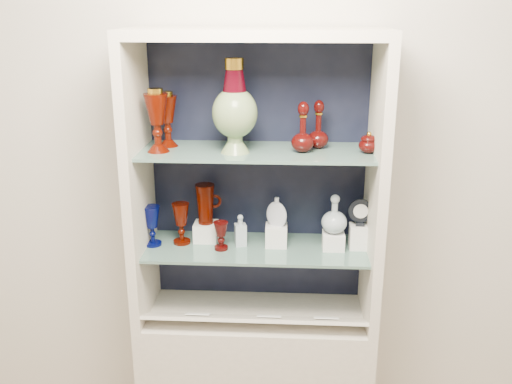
# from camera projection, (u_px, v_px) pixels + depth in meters

# --- Properties ---
(wall_back) EXTENTS (3.50, 0.02, 2.80)m
(wall_back) POSITION_uv_depth(u_px,v_px,m) (259.00, 155.00, 2.49)
(wall_back) COLOR beige
(wall_back) RESTS_ON ground
(cabinet_base) EXTENTS (1.00, 0.40, 0.75)m
(cabinet_base) POSITION_uv_depth(u_px,v_px,m) (256.00, 384.00, 2.60)
(cabinet_base) COLOR beige
(cabinet_base) RESTS_ON ground
(cabinet_back_panel) EXTENTS (0.98, 0.02, 1.15)m
(cabinet_back_panel) POSITION_uv_depth(u_px,v_px,m) (259.00, 173.00, 2.48)
(cabinet_back_panel) COLOR black
(cabinet_back_panel) RESTS_ON cabinet_base
(cabinet_side_left) EXTENTS (0.04, 0.40, 1.15)m
(cabinet_side_left) POSITION_uv_depth(u_px,v_px,m) (139.00, 184.00, 2.33)
(cabinet_side_left) COLOR beige
(cabinet_side_left) RESTS_ON cabinet_base
(cabinet_side_right) EXTENTS (0.04, 0.40, 1.15)m
(cabinet_side_right) POSITION_uv_depth(u_px,v_px,m) (376.00, 188.00, 2.28)
(cabinet_side_right) COLOR beige
(cabinet_side_right) RESTS_ON cabinet_base
(cabinet_top_cap) EXTENTS (1.00, 0.40, 0.04)m
(cabinet_top_cap) POSITION_uv_depth(u_px,v_px,m) (256.00, 34.00, 2.12)
(cabinet_top_cap) COLOR beige
(cabinet_top_cap) RESTS_ON cabinet_side_left
(shelf_lower) EXTENTS (0.92, 0.34, 0.01)m
(shelf_lower) POSITION_uv_depth(u_px,v_px,m) (256.00, 248.00, 2.41)
(shelf_lower) COLOR slate
(shelf_lower) RESTS_ON cabinet_side_left
(shelf_upper) EXTENTS (0.92, 0.34, 0.01)m
(shelf_upper) POSITION_uv_depth(u_px,v_px,m) (256.00, 152.00, 2.28)
(shelf_upper) COLOR slate
(shelf_upper) RESTS_ON cabinet_side_left
(label_ledge) EXTENTS (0.92, 0.17, 0.09)m
(label_ledge) POSITION_uv_depth(u_px,v_px,m) (254.00, 319.00, 2.37)
(label_ledge) COLOR beige
(label_ledge) RESTS_ON cabinet_base
(label_card_0) EXTENTS (0.10, 0.06, 0.03)m
(label_card_0) POSITION_uv_depth(u_px,v_px,m) (198.00, 314.00, 2.38)
(label_card_0) COLOR white
(label_card_0) RESTS_ON label_ledge
(label_card_1) EXTENTS (0.10, 0.06, 0.03)m
(label_card_1) POSITION_uv_depth(u_px,v_px,m) (326.00, 318.00, 2.35)
(label_card_1) COLOR white
(label_card_1) RESTS_ON label_ledge
(label_card_2) EXTENTS (0.10, 0.06, 0.03)m
(label_card_2) POSITION_uv_depth(u_px,v_px,m) (269.00, 316.00, 2.36)
(label_card_2) COLOR white
(label_card_2) RESTS_ON label_ledge
(pedestal_lamp_left) EXTENTS (0.10, 0.10, 0.25)m
(pedestal_lamp_left) POSITION_uv_depth(u_px,v_px,m) (157.00, 120.00, 2.22)
(pedestal_lamp_left) COLOR #470C01
(pedestal_lamp_left) RESTS_ON shelf_upper
(pedestal_lamp_right) EXTENTS (0.10, 0.10, 0.22)m
(pedestal_lamp_right) POSITION_uv_depth(u_px,v_px,m) (167.00, 119.00, 2.31)
(pedestal_lamp_right) COLOR #470C01
(pedestal_lamp_right) RESTS_ON shelf_upper
(enamel_urn) EXTENTS (0.23, 0.23, 0.36)m
(enamel_urn) POSITION_uv_depth(u_px,v_px,m) (235.00, 106.00, 2.19)
(enamel_urn) COLOR #094420
(enamel_urn) RESTS_ON shelf_upper
(ruby_decanter_a) EXTENTS (0.11, 0.11, 0.22)m
(ruby_decanter_a) POSITION_uv_depth(u_px,v_px,m) (319.00, 122.00, 2.27)
(ruby_decanter_a) COLOR #3D0907
(ruby_decanter_a) RESTS_ON shelf_upper
(ruby_decanter_b) EXTENTS (0.12, 0.12, 0.21)m
(ruby_decanter_b) POSITION_uv_depth(u_px,v_px,m) (303.00, 126.00, 2.21)
(ruby_decanter_b) COLOR #3D0907
(ruby_decanter_b) RESTS_ON shelf_upper
(lidded_bowl) EXTENTS (0.09, 0.09, 0.09)m
(lidded_bowl) POSITION_uv_depth(u_px,v_px,m) (369.00, 142.00, 2.22)
(lidded_bowl) COLOR #3D0907
(lidded_bowl) RESTS_ON shelf_upper
(cobalt_goblet) EXTENTS (0.08, 0.08, 0.17)m
(cobalt_goblet) POSITION_uv_depth(u_px,v_px,m) (152.00, 226.00, 2.40)
(cobalt_goblet) COLOR #040942
(cobalt_goblet) RESTS_ON shelf_lower
(ruby_goblet_tall) EXTENTS (0.08, 0.08, 0.18)m
(ruby_goblet_tall) POSITION_uv_depth(u_px,v_px,m) (181.00, 223.00, 2.42)
(ruby_goblet_tall) COLOR #470C01
(ruby_goblet_tall) RESTS_ON shelf_lower
(ruby_goblet_small) EXTENTS (0.08, 0.08, 0.12)m
(ruby_goblet_small) POSITION_uv_depth(u_px,v_px,m) (221.00, 236.00, 2.36)
(ruby_goblet_small) COLOR #3D0907
(ruby_goblet_small) RESTS_ON shelf_lower
(riser_ruby_pitcher) EXTENTS (0.10, 0.10, 0.08)m
(riser_ruby_pitcher) POSITION_uv_depth(u_px,v_px,m) (206.00, 231.00, 2.46)
(riser_ruby_pitcher) COLOR silver
(riser_ruby_pitcher) RESTS_ON shelf_lower
(ruby_pitcher) EXTENTS (0.15, 0.12, 0.17)m
(ruby_pitcher) POSITION_uv_depth(u_px,v_px,m) (205.00, 204.00, 2.42)
(ruby_pitcher) COLOR #470C01
(ruby_pitcher) RESTS_ON riser_ruby_pitcher
(clear_square_bottle) EXTENTS (0.06, 0.06, 0.14)m
(clear_square_bottle) POSITION_uv_depth(u_px,v_px,m) (240.00, 230.00, 2.40)
(clear_square_bottle) COLOR #9EAFB8
(clear_square_bottle) RESTS_ON shelf_lower
(riser_flat_flask) EXTENTS (0.09, 0.09, 0.09)m
(riser_flat_flask) POSITION_uv_depth(u_px,v_px,m) (276.00, 235.00, 2.41)
(riser_flat_flask) COLOR silver
(riser_flat_flask) RESTS_ON shelf_lower
(flat_flask) EXTENTS (0.10, 0.07, 0.13)m
(flat_flask) POSITION_uv_depth(u_px,v_px,m) (277.00, 211.00, 2.37)
(flat_flask) COLOR silver
(flat_flask) RESTS_ON riser_flat_flask
(riser_clear_round_decanter) EXTENTS (0.09, 0.09, 0.07)m
(riser_clear_round_decanter) POSITION_uv_depth(u_px,v_px,m) (333.00, 241.00, 2.38)
(riser_clear_round_decanter) COLOR silver
(riser_clear_round_decanter) RESTS_ON shelf_lower
(clear_round_decanter) EXTENTS (0.11, 0.11, 0.16)m
(clear_round_decanter) POSITION_uv_depth(u_px,v_px,m) (334.00, 215.00, 2.34)
(clear_round_decanter) COLOR #9EAFB8
(clear_round_decanter) RESTS_ON riser_clear_round_decanter
(riser_cameo_medallion) EXTENTS (0.08, 0.08, 0.10)m
(riser_cameo_medallion) POSITION_uv_depth(u_px,v_px,m) (359.00, 237.00, 2.38)
(riser_cameo_medallion) COLOR silver
(riser_cameo_medallion) RESTS_ON shelf_lower
(cameo_medallion) EXTENTS (0.10, 0.04, 0.12)m
(cameo_medallion) POSITION_uv_depth(u_px,v_px,m) (361.00, 212.00, 2.35)
(cameo_medallion) COLOR black
(cameo_medallion) RESTS_ON riser_cameo_medallion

